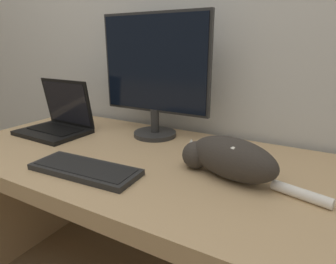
{
  "coord_description": "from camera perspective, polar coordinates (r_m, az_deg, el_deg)",
  "views": [
    {
      "loc": [
        0.63,
        -0.46,
        1.14
      ],
      "look_at": [
        0.17,
        0.35,
        0.85
      ],
      "focal_mm": 30.0,
      "sensor_mm": 36.0,
      "label": 1
    }
  ],
  "objects": [
    {
      "name": "cat",
      "position": [
        0.94,
        12.27,
        -5.1
      ],
      "size": [
        0.48,
        0.2,
        0.14
      ],
      "rotation": [
        0.0,
        0.0,
        -0.26
      ],
      "color": "#332D28",
      "rests_on": "desk"
    },
    {
      "name": "wall_back",
      "position": [
        1.46,
        3.72,
        23.47
      ],
      "size": [
        6.4,
        0.06,
        2.6
      ],
      "color": "silver",
      "rests_on": "ground_plane"
    },
    {
      "name": "laptop",
      "position": [
        1.5,
        -21.5,
        1.82
      ],
      "size": [
        0.33,
        0.25,
        0.26
      ],
      "rotation": [
        0.0,
        0.0,
        -0.04
      ],
      "color": "black",
      "rests_on": "desk"
    },
    {
      "name": "external_keyboard",
      "position": [
        1.01,
        -16.52,
        -7.26
      ],
      "size": [
        0.4,
        0.17,
        0.02
      ],
      "rotation": [
        0.0,
        0.0,
        0.06
      ],
      "color": "black",
      "rests_on": "desk"
    },
    {
      "name": "monitor",
      "position": [
        1.3,
        -2.78,
        11.83
      ],
      "size": [
        0.54,
        0.2,
        0.56
      ],
      "color": "#282828",
      "rests_on": "desk"
    },
    {
      "name": "desk",
      "position": [
        1.2,
        -6.49,
        -10.78
      ],
      "size": [
        1.59,
        0.78,
        0.72
      ],
      "color": "tan",
      "rests_on": "ground_plane"
    }
  ]
}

